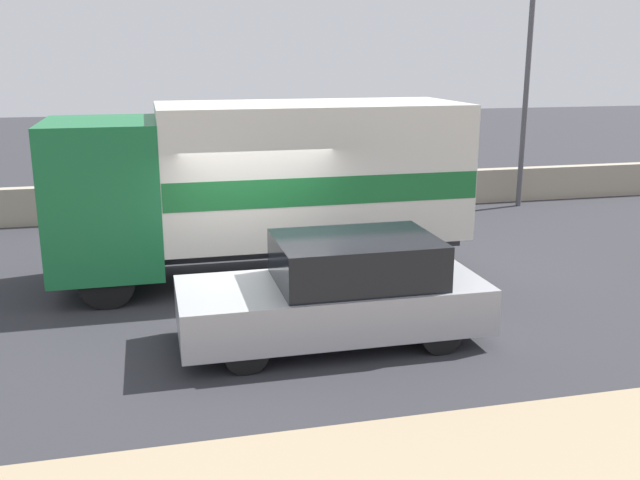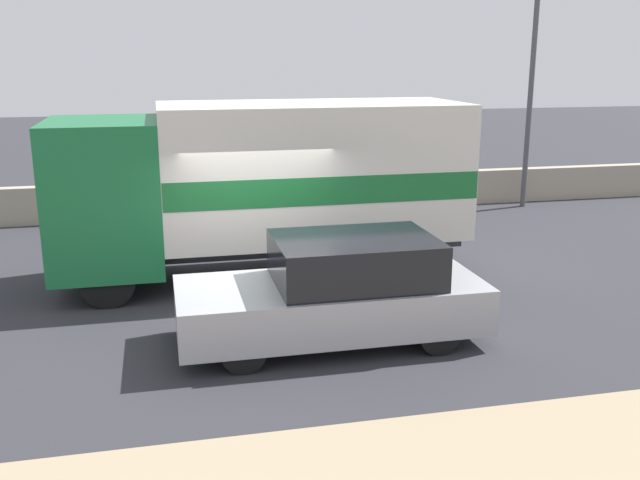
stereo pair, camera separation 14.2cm
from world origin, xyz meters
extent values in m
plane|color=#2D2D33|center=(0.00, 0.00, 0.00)|extent=(80.00, 80.00, 0.00)
cube|color=#A39984|center=(0.00, 7.65, 0.46)|extent=(60.00, 0.35, 0.91)
cylinder|color=#4C4C51|center=(8.03, 6.94, 3.18)|extent=(0.14, 0.14, 6.36)
cube|color=#196B38|center=(-2.47, 2.25, 1.67)|extent=(1.86, 2.46, 2.53)
cube|color=black|center=(-3.38, 2.25, 2.17)|extent=(0.06, 2.09, 1.11)
cube|color=#2D2D33|center=(1.16, 2.25, 0.66)|extent=(5.40, 1.34, 0.25)
cube|color=silver|center=(1.16, 2.25, 1.98)|extent=(5.40, 2.44, 2.38)
cube|color=#19662D|center=(1.16, 2.25, 1.80)|extent=(5.38, 2.46, 0.48)
cylinder|color=black|center=(-2.47, 1.20, 0.45)|extent=(0.90, 0.28, 0.90)
cylinder|color=black|center=(-2.47, 3.30, 0.45)|extent=(0.90, 0.28, 0.90)
cylinder|color=black|center=(2.64, 1.20, 0.45)|extent=(0.90, 0.28, 0.90)
cylinder|color=black|center=(2.64, 3.30, 0.45)|extent=(0.90, 0.28, 0.90)
cylinder|color=black|center=(1.56, 1.20, 0.45)|extent=(0.90, 0.28, 0.90)
cylinder|color=black|center=(1.56, 3.30, 0.45)|extent=(0.90, 0.28, 0.90)
cube|color=#9E9EA3|center=(0.72, -1.01, 0.55)|extent=(4.33, 1.77, 0.65)
cube|color=black|center=(1.06, -1.01, 1.20)|extent=(2.25, 1.63, 0.64)
cylinder|color=black|center=(-0.62, -1.78, 0.30)|extent=(0.60, 0.20, 0.60)
cylinder|color=black|center=(-0.62, -0.25, 0.30)|extent=(0.60, 0.20, 0.60)
cylinder|color=black|center=(2.06, -1.78, 0.30)|extent=(0.60, 0.20, 0.60)
cylinder|color=black|center=(2.06, -0.25, 0.30)|extent=(0.60, 0.20, 0.60)
camera|label=1|loc=(-1.70, -10.27, 4.01)|focal=40.00mm
camera|label=2|loc=(-1.56, -10.31, 4.01)|focal=40.00mm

